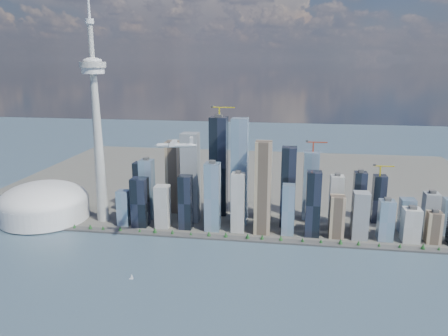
# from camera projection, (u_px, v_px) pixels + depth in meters

# --- Properties ---
(ground) EXTENTS (4000.00, 4000.00, 0.00)m
(ground) POSITION_uv_depth(u_px,v_px,m) (204.00, 303.00, 674.71)
(ground) COLOR #334C5A
(ground) RESTS_ON ground
(seawall) EXTENTS (1100.00, 22.00, 4.00)m
(seawall) POSITION_uv_depth(u_px,v_px,m) (227.00, 238.00, 913.97)
(seawall) COLOR #383838
(seawall) RESTS_ON ground
(land) EXTENTS (1400.00, 900.00, 3.00)m
(land) POSITION_uv_depth(u_px,v_px,m) (248.00, 181.00, 1345.65)
(land) COLOR #4C4C47
(land) RESTS_ON ground
(shoreline_trees) EXTENTS (960.53, 7.20, 8.80)m
(shoreline_trees) POSITION_uv_depth(u_px,v_px,m) (227.00, 235.00, 912.33)
(shoreline_trees) COLOR #3F2D1E
(shoreline_trees) RESTS_ON seawall
(skyscraper_cluster) EXTENTS (736.00, 142.00, 260.61)m
(skyscraper_cluster) POSITION_uv_depth(u_px,v_px,m) (259.00, 191.00, 969.34)
(skyscraper_cluster) COLOR black
(skyscraper_cluster) RESTS_ON land
(needle_tower) EXTENTS (56.00, 56.00, 550.50)m
(needle_tower) POSITION_uv_depth(u_px,v_px,m) (97.00, 120.00, 959.16)
(needle_tower) COLOR #969591
(needle_tower) RESTS_ON land
(dome_stadium) EXTENTS (200.00, 200.00, 86.00)m
(dome_stadium) POSITION_uv_depth(u_px,v_px,m) (44.00, 203.00, 1017.74)
(dome_stadium) COLOR silver
(dome_stadium) RESTS_ON land
(airplane) EXTENTS (76.79, 68.22, 18.76)m
(airplane) POSITION_uv_depth(u_px,v_px,m) (175.00, 145.00, 786.93)
(airplane) COLOR silver
(airplane) RESTS_ON ground
(sailboat_west) EXTENTS (7.83, 2.84, 10.81)m
(sailboat_west) POSITION_uv_depth(u_px,v_px,m) (132.00, 277.00, 746.64)
(sailboat_west) COLOR silver
(sailboat_west) RESTS_ON ground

